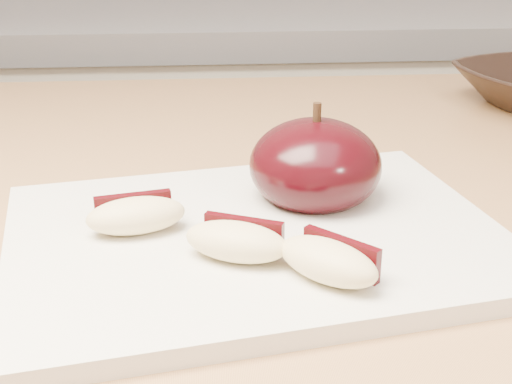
{
  "coord_description": "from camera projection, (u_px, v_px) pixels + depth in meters",
  "views": [
    {
      "loc": [
        0.01,
        0.01,
        1.1
      ],
      "look_at": [
        0.04,
        0.39,
        0.94
      ],
      "focal_mm": 50.0,
      "sensor_mm": 36.0,
      "label": 1
    }
  ],
  "objects": [
    {
      "name": "back_cabinet",
      "position": [
        201.0,
        253.0,
        1.34
      ],
      "size": [
        2.4,
        0.62,
        0.94
      ],
      "color": "silver",
      "rests_on": "ground"
    },
    {
      "name": "apple_wedge_c",
      "position": [
        329.0,
        260.0,
        0.37
      ],
      "size": [
        0.06,
        0.06,
        0.02
      ],
      "rotation": [
        0.0,
        0.0,
        -0.78
      ],
      "color": "beige",
      "rests_on": "cutting_board"
    },
    {
      "name": "apple_wedge_b",
      "position": [
        237.0,
        241.0,
        0.39
      ],
      "size": [
        0.07,
        0.05,
        0.02
      ],
      "rotation": [
        0.0,
        0.0,
        -0.41
      ],
      "color": "beige",
      "rests_on": "cutting_board"
    },
    {
      "name": "apple_wedge_a",
      "position": [
        136.0,
        215.0,
        0.43
      ],
      "size": [
        0.06,
        0.04,
        0.02
      ],
      "rotation": [
        0.0,
        0.0,
        0.21
      ],
      "color": "beige",
      "rests_on": "cutting_board"
    },
    {
      "name": "apple_half",
      "position": [
        315.0,
        165.0,
        0.47
      ],
      "size": [
        0.1,
        0.1,
        0.07
      ],
      "rotation": [
        0.0,
        0.0,
        -0.15
      ],
      "color": "black",
      "rests_on": "cutting_board"
    },
    {
      "name": "cutting_board",
      "position": [
        256.0,
        239.0,
        0.43
      ],
      "size": [
        0.33,
        0.27,
        0.01
      ],
      "primitive_type": "cube",
      "rotation": [
        0.0,
        0.0,
        0.18
      ],
      "color": "silver",
      "rests_on": "island_counter"
    }
  ]
}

